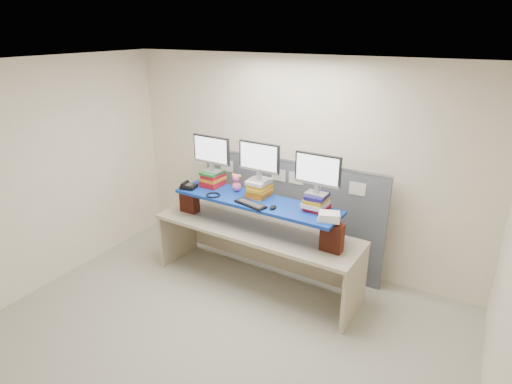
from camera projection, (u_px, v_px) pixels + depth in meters
The scene contains 18 objects.
room at pixel (211, 220), 4.05m from camera, with size 5.00×4.00×2.80m.
cubicle_partition at pixel (289, 213), 5.72m from camera, with size 2.60×0.06×1.53m.
desk at pixel (256, 239), 5.31m from camera, with size 2.67×0.90×0.80m.
brick_pier_left at pixel (189, 200), 5.65m from camera, with size 0.24×0.13×0.33m, color maroon.
brick_pier_right at pixel (332, 237), 4.65m from camera, with size 0.24×0.13×0.33m, color maroon.
blue_board at pixel (256, 201), 5.13m from camera, with size 2.10×0.52×0.04m, color navy.
book_stack_left at pixel (213, 179), 5.55m from camera, with size 0.26×0.31×0.19m.
book_stack_center at pixel (259, 188), 5.19m from camera, with size 0.27×0.31×0.21m.
book_stack_right at pixel (316, 202), 4.82m from camera, with size 0.27×0.31×0.18m.
monitor_left at pixel (211, 152), 5.41m from camera, with size 0.54×0.16×0.47m.
monitor_center at pixel (259, 159), 5.06m from camera, with size 0.54×0.16×0.47m.
monitor_right at pixel (318, 172), 4.69m from camera, with size 0.54×0.16×0.47m.
keyboard at pixel (251, 204), 4.96m from camera, with size 0.43×0.24×0.03m.
mouse at pixel (273, 207), 4.86m from camera, with size 0.06×0.12×0.04m, color black.
desk_phone at pixel (188, 186), 5.47m from camera, with size 0.21×0.19×0.08m.
headset at pixel (213, 195), 5.24m from camera, with size 0.18×0.18×0.02m, color black.
plush_toy at pixel (237, 182), 5.34m from camera, with size 0.13×0.10×0.23m.
binder_stack at pixel (329, 217), 4.57m from camera, with size 0.28×0.25×0.08m.
Camera 1 is at (2.16, -3.00, 3.11)m, focal length 30.00 mm.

